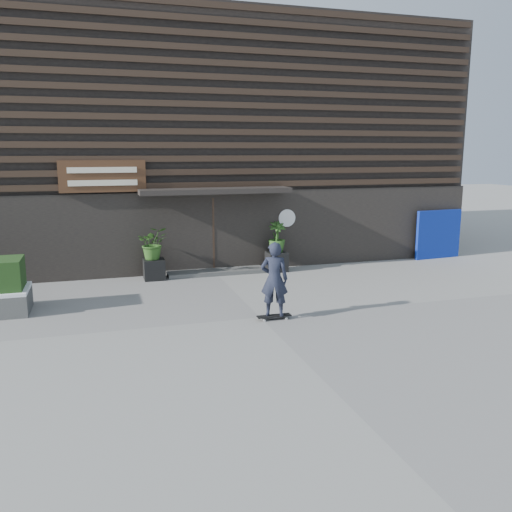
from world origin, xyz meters
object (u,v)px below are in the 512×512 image
object	(u,v)px
planter_pot_right	(277,262)
blue_tarp	(438,234)
planter_pot_left	(154,269)
skateboarder	(274,279)

from	to	relation	value
planter_pot_right	blue_tarp	distance (m)	6.11
planter_pot_left	planter_pot_right	xyz separation A→B (m)	(3.80, 0.00, 0.00)
planter_pot_left	skateboarder	bearing A→B (deg)	-65.05
blue_tarp	skateboarder	bearing A→B (deg)	-152.45
skateboarder	blue_tarp	bearing A→B (deg)	32.54
planter_pot_right	skateboarder	distance (m)	4.95
planter_pot_left	blue_tarp	xyz separation A→B (m)	(9.87, 0.30, 0.55)
planter_pot_right	planter_pot_left	bearing A→B (deg)	180.00
blue_tarp	skateboarder	world-z (taller)	skateboarder
planter_pot_left	blue_tarp	world-z (taller)	blue_tarp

